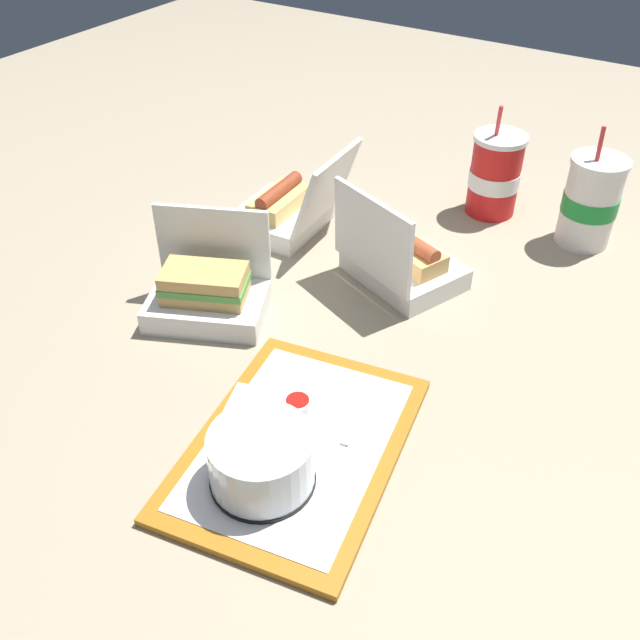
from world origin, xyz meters
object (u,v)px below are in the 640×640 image
object	(u,v)px
food_tray	(297,446)
plastic_fork	(358,416)
cake_container	(262,461)
clamshell_hotdog_back	(400,260)
clamshell_sandwich_right	(207,292)
soda_cup_front	(590,202)
clamshell_hotdog_left	(286,210)
soda_cup_corner	(495,175)
ketchup_cup	(298,406)

from	to	relation	value
food_tray	plastic_fork	distance (m)	0.10
plastic_fork	cake_container	bearing A→B (deg)	-27.65
cake_container	plastic_fork	size ratio (longest dim) A/B	1.22
cake_container	clamshell_hotdog_back	size ratio (longest dim) A/B	0.57
cake_container	clamshell_sandwich_right	world-z (taller)	clamshell_sandwich_right
clamshell_sandwich_right	soda_cup_front	world-z (taller)	soda_cup_front
clamshell_hotdog_left	soda_cup_corner	xyz separation A→B (m)	(-0.28, 0.31, 0.04)
clamshell_hotdog_back	cake_container	bearing A→B (deg)	7.52
clamshell_hotdog_left	clamshell_hotdog_back	distance (m)	0.27
soda_cup_corner	food_tray	bearing A→B (deg)	1.87
cake_container	clamshell_hotdog_back	distance (m)	0.50
clamshell_sandwich_right	clamshell_hotdog_back	xyz separation A→B (m)	(-0.26, 0.22, -0.00)
cake_container	clamshell_sandwich_right	xyz separation A→B (m)	(-0.24, -0.29, -0.01)
cake_container	soda_cup_corner	distance (m)	0.82
clamshell_hotdog_left	clamshell_sandwich_right	size ratio (longest dim) A/B	0.94
soda_cup_front	clamshell_sandwich_right	bearing A→B (deg)	-39.25
plastic_fork	clamshell_hotdog_back	xyz separation A→B (m)	(-0.34, -0.11, 0.03)
food_tray	clamshell_sandwich_right	world-z (taller)	clamshell_sandwich_right
soda_cup_corner	soda_cup_front	size ratio (longest dim) A/B	0.97
food_tray	soda_cup_corner	distance (m)	0.75
plastic_fork	clamshell_sandwich_right	size ratio (longest dim) A/B	0.48
clamshell_hotdog_back	ketchup_cup	bearing A→B (deg)	5.72
ketchup_cup	clamshell_hotdog_back	distance (m)	0.38
clamshell_hotdog_left	cake_container	bearing A→B (deg)	31.78
clamshell_hotdog_back	soda_cup_front	size ratio (longest dim) A/B	1.02
clamshell_sandwich_right	clamshell_hotdog_left	bearing A→B (deg)	-170.82
cake_container	soda_cup_corner	xyz separation A→B (m)	(-0.82, -0.02, 0.03)
cake_container	ketchup_cup	bearing A→B (deg)	-166.95
clamshell_hotdog_back	clamshell_sandwich_right	bearing A→B (deg)	-40.73
clamshell_sandwich_right	soda_cup_corner	xyz separation A→B (m)	(-0.57, 0.26, 0.04)
ketchup_cup	plastic_fork	size ratio (longest dim) A/B	0.36
plastic_fork	soda_cup_corner	xyz separation A→B (m)	(-0.66, -0.07, 0.07)
food_tray	plastic_fork	xyz separation A→B (m)	(-0.08, 0.05, 0.01)
ketchup_cup	clamshell_sandwich_right	size ratio (longest dim) A/B	0.18
food_tray	plastic_fork	bearing A→B (deg)	151.45
clamshell_sandwich_right	soda_cup_front	xyz separation A→B (m)	(-0.56, 0.46, 0.04)
plastic_fork	soda_cup_front	size ratio (longest dim) A/B	0.48
ketchup_cup	clamshell_hotdog_left	bearing A→B (deg)	-143.79
cake_container	clamshell_hotdog_left	bearing A→B (deg)	-148.22
clamshell_sandwich_right	soda_cup_front	bearing A→B (deg)	140.75
plastic_fork	clamshell_sandwich_right	bearing A→B (deg)	-115.67
cake_container	ketchup_cup	size ratio (longest dim) A/B	3.34
food_tray	clamshell_hotdog_left	distance (m)	0.57
clamshell_hotdog_left	soda_cup_front	world-z (taller)	soda_cup_front
plastic_fork	clamshell_hotdog_back	bearing A→B (deg)	-172.82
food_tray	soda_cup_corner	bearing A→B (deg)	-178.13
clamshell_hotdog_back	plastic_fork	bearing A→B (deg)	18.25
food_tray	soda_cup_front	size ratio (longest dim) A/B	1.78
clamshell_hotdog_left	clamshell_hotdog_back	xyz separation A→B (m)	(0.04, 0.27, 0.00)
food_tray	clamshell_hotdog_back	distance (m)	0.43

